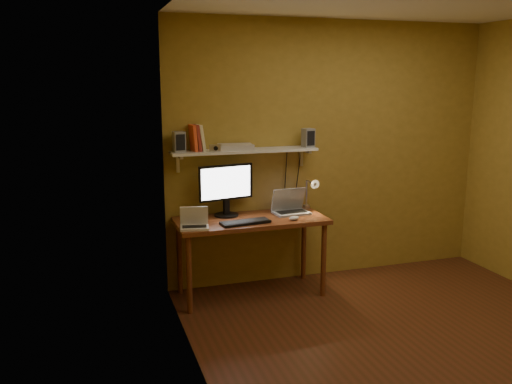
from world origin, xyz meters
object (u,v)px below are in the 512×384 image
object	(u,v)px
shelf_camera	(216,148)
router	(236,147)
desk	(251,227)
keyboard	(245,222)
desk_lamp	(311,190)
laptop	(290,206)
speaker_right	(308,138)
monitor	(226,187)
speaker_left	(179,142)
mouse	(294,218)
netbook	(194,222)
wall_shelf	(245,151)

from	to	relation	value
shelf_camera	router	world-z (taller)	shelf_camera
desk	shelf_camera	distance (m)	0.81
keyboard	desk_lamp	size ratio (longest dim) A/B	1.20
laptop	shelf_camera	size ratio (longest dim) A/B	3.11
desk	speaker_right	xyz separation A→B (m)	(0.64, 0.18, 0.80)
monitor	speaker_left	world-z (taller)	speaker_left
monitor	shelf_camera	world-z (taller)	shelf_camera
keyboard	router	xyz separation A→B (m)	(0.01, 0.34, 0.64)
monitor	keyboard	xyz separation A→B (m)	(0.09, -0.32, -0.26)
speaker_right	mouse	bearing A→B (deg)	-135.66
monitor	keyboard	bearing A→B (deg)	-85.08
netbook	speaker_right	bearing A→B (deg)	25.99
keyboard	speaker_right	xyz separation A→B (m)	(0.74, 0.34, 0.70)
wall_shelf	speaker_right	size ratio (longest dim) A/B	7.77
wall_shelf	shelf_camera	bearing A→B (deg)	-167.09
mouse	wall_shelf	bearing A→B (deg)	114.82
wall_shelf	speaker_left	size ratio (longest dim) A/B	7.57
desk	wall_shelf	size ratio (longest dim) A/B	1.00
monitor	speaker_left	bearing A→B (deg)	164.65
wall_shelf	router	world-z (taller)	router
monitor	netbook	world-z (taller)	monitor
monitor	mouse	size ratio (longest dim) A/B	5.37
monitor	desk_lamp	size ratio (longest dim) A/B	1.44
wall_shelf	shelf_camera	xyz separation A→B (m)	(-0.30, -0.07, 0.05)
laptop	keyboard	world-z (taller)	laptop
desk_lamp	router	bearing A→B (deg)	175.13
wall_shelf	speaker_right	distance (m)	0.65
desk	netbook	bearing A→B (deg)	-164.69
desk	shelf_camera	world-z (taller)	shelf_camera
speaker_right	wall_shelf	bearing A→B (deg)	171.37
monitor	shelf_camera	xyz separation A→B (m)	(-0.11, -0.04, 0.38)
laptop	shelf_camera	distance (m)	0.93
wall_shelf	shelf_camera	world-z (taller)	shelf_camera
netbook	shelf_camera	xyz separation A→B (m)	(0.27, 0.28, 0.60)
desk_lamp	speaker_left	size ratio (longest dim) A/B	2.03
laptop	speaker_right	distance (m)	0.69
wall_shelf	speaker_left	bearing A→B (deg)	179.16
shelf_camera	mouse	bearing A→B (deg)	-24.26
netbook	mouse	bearing A→B (deg)	9.38
laptop	mouse	bearing A→B (deg)	-106.49
desk	laptop	bearing A→B (deg)	11.87
shelf_camera	desk	bearing A→B (deg)	-22.79
desk	mouse	distance (m)	0.41
netbook	desk_lamp	xyz separation A→B (m)	(1.23, 0.28, 0.16)
desk_lamp	speaker_right	bearing A→B (deg)	110.12
desk_lamp	speaker_left	distance (m)	1.38
keyboard	desk_lamp	xyz separation A→B (m)	(0.76, 0.28, 0.20)
mouse	speaker_right	xyz separation A→B (m)	(0.28, 0.35, 0.70)
wall_shelf	keyboard	size ratio (longest dim) A/B	3.11
desk_lamp	speaker_right	size ratio (longest dim) A/B	2.08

